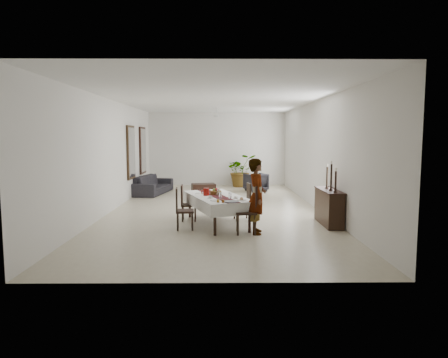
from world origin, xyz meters
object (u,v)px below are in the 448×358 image
red_pitcher (206,192)px  sideboard_body (329,208)px  dining_table_top (217,197)px  woman (257,196)px  sofa (153,185)px

red_pitcher → sideboard_body: size_ratio=0.13×
dining_table_top → red_pitcher: (-0.26, 0.05, 0.13)m
woman → sideboard_body: woman is taller
sofa → dining_table_top: bearing=-145.2°
dining_table_top → sofa: size_ratio=0.95×
red_pitcher → sideboard_body: 3.01m
woman → red_pitcher: bearing=52.0°
dining_table_top → red_pitcher: red_pitcher is taller
red_pitcher → sofa: red_pitcher is taller
sofa → sideboard_body: bearing=-126.1°
dining_table_top → sofa: bearing=95.4°
red_pitcher → sideboard_body: bearing=-1.8°
woman → sofa: size_ratio=0.71×
red_pitcher → sideboard_body: (2.99, -0.09, -0.38)m
woman → sideboard_body: bearing=-61.6°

